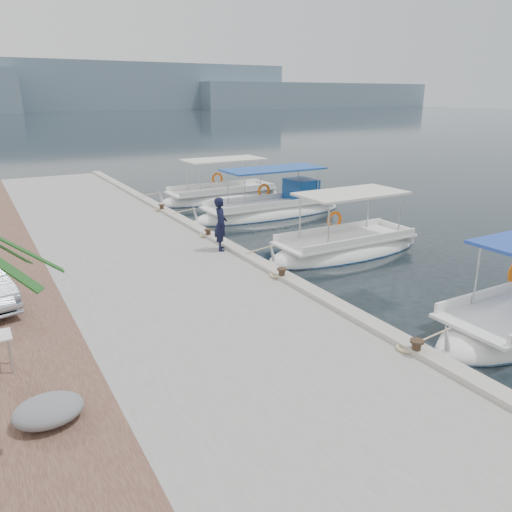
{
  "coord_description": "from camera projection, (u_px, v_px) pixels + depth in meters",
  "views": [
    {
      "loc": [
        -7.58,
        -9.66,
        5.47
      ],
      "look_at": [
        -1.0,
        1.84,
        1.2
      ],
      "focal_mm": 35.0,
      "sensor_mm": 36.0,
      "label": 1
    }
  ],
  "objects": [
    {
      "name": "mooring_bollards",
      "position": [
        282.0,
        273.0,
        14.1
      ],
      "size": [
        0.28,
        20.28,
        0.33
      ],
      "color": "black",
      "rests_on": "concrete_quay"
    },
    {
      "name": "fishing_caique_c",
      "position": [
        345.0,
        250.0,
        18.09
      ],
      "size": [
        6.43,
        2.23,
        2.83
      ],
      "color": "white",
      "rests_on": "ground"
    },
    {
      "name": "concrete_quay",
      "position": [
        152.0,
        267.0,
        15.88
      ],
      "size": [
        6.0,
        40.0,
        0.5
      ],
      "primitive_type": "cube",
      "color": "gray",
      "rests_on": "ground"
    },
    {
      "name": "distant_hills",
      "position": [
        67.0,
        90.0,
        191.37
      ],
      "size": [
        330.0,
        60.0,
        18.0
      ],
      "color": "slate",
      "rests_on": "ground"
    },
    {
      "name": "fishing_caique_e",
      "position": [
        222.0,
        198.0,
        27.35
      ],
      "size": [
        7.21,
        2.4,
        2.83
      ],
      "color": "white",
      "rests_on": "ground"
    },
    {
      "name": "fisherman",
      "position": [
        221.0,
        224.0,
        16.58
      ],
      "size": [
        0.64,
        0.77,
        1.8
      ],
      "primitive_type": "imported",
      "rotation": [
        0.0,
        0.0,
        1.19
      ],
      "color": "black",
      "rests_on": "concrete_quay"
    },
    {
      "name": "ground",
      "position": [
        323.0,
        312.0,
        13.24
      ],
      "size": [
        400.0,
        400.0,
        0.0
      ],
      "primitive_type": "plane",
      "color": "black",
      "rests_on": "ground"
    },
    {
      "name": "quay_curb",
      "position": [
        230.0,
        246.0,
        17.09
      ],
      "size": [
        0.44,
        40.0,
        0.12
      ],
      "primitive_type": "cube",
      "color": "#A19C8E",
      "rests_on": "concrete_quay"
    },
    {
      "name": "tarp_bundle",
      "position": [
        48.0,
        410.0,
        7.92
      ],
      "size": [
        1.1,
        0.9,
        0.4
      ],
      "primitive_type": "ellipsoid",
      "color": "slate",
      "rests_on": "cobblestone_strip"
    },
    {
      "name": "fishing_caique_d",
      "position": [
        272.0,
        211.0,
        23.9
      ],
      "size": [
        8.0,
        2.25,
        2.83
      ],
      "color": "white",
      "rests_on": "ground"
    }
  ]
}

